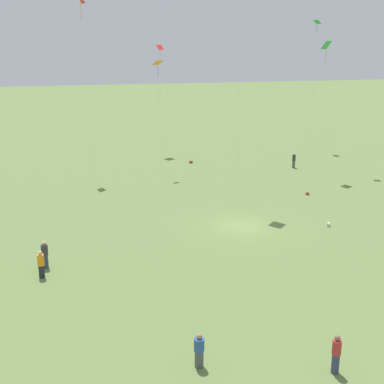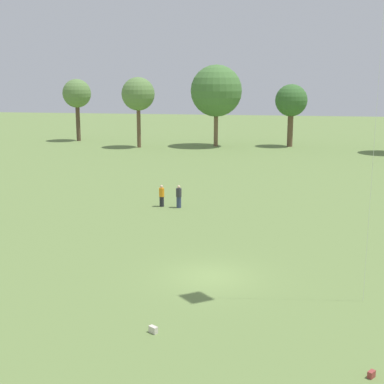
% 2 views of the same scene
% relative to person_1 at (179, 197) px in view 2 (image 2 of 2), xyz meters
% --- Properties ---
extents(ground_plane, '(240.00, 240.00, 0.00)m').
position_rel_person_1_xyz_m(ground_plane, '(4.47, -14.01, -0.86)').
color(ground_plane, olive).
extents(tree_0, '(4.41, 4.41, 9.62)m').
position_rel_person_1_xyz_m(tree_0, '(-24.49, 41.04, 6.43)').
color(tree_0, brown).
rests_on(tree_0, ground_plane).
extents(tree_1, '(4.67, 4.67, 9.89)m').
position_rel_person_1_xyz_m(tree_1, '(-12.84, 34.78, 6.62)').
color(tree_1, brown).
rests_on(tree_1, ground_plane).
extents(tree_2, '(7.35, 7.35, 11.63)m').
position_rel_person_1_xyz_m(tree_2, '(-2.18, 37.92, 7.07)').
color(tree_2, brown).
rests_on(tree_2, ground_plane).
extents(tree_3, '(4.57, 4.57, 8.91)m').
position_rel_person_1_xyz_m(tree_3, '(8.42, 39.57, 5.63)').
color(tree_3, brown).
rests_on(tree_3, ground_plane).
extents(person_1, '(0.50, 0.50, 1.75)m').
position_rel_person_1_xyz_m(person_1, '(0.00, 0.00, 0.00)').
color(person_1, '#333D5B').
rests_on(person_1, ground_plane).
extents(person_2, '(0.54, 0.54, 1.69)m').
position_rel_person_1_xyz_m(person_2, '(-1.38, 0.15, -0.03)').
color(person_2, '#232328').
rests_on(person_2, ground_plane).
extents(picnic_bag_1, '(0.40, 0.35, 0.27)m').
position_rel_person_1_xyz_m(picnic_bag_1, '(3.10, -20.37, -0.73)').
color(picnic_bag_1, beige).
rests_on(picnic_bag_1, ground_plane).
extents(picnic_bag_2, '(0.30, 0.33, 0.23)m').
position_rel_person_1_xyz_m(picnic_bag_2, '(11.01, -22.20, -0.74)').
color(picnic_bag_2, '#933833').
rests_on(picnic_bag_2, ground_plane).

